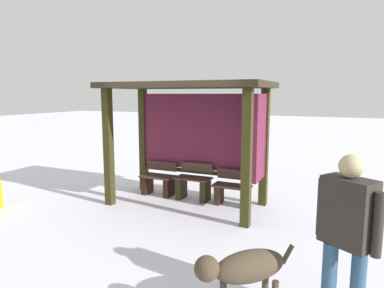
% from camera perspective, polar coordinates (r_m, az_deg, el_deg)
% --- Properties ---
extents(ground_plane, '(60.00, 60.00, 0.00)m').
position_cam_1_polar(ground_plane, '(7.08, -0.95, -10.02)').
color(ground_plane, white).
extents(bus_shelter, '(3.26, 1.70, 2.46)m').
position_cam_1_polar(bus_shelter, '(6.87, 0.46, 5.11)').
color(bus_shelter, '#332F13').
rests_on(bus_shelter, ground).
extents(bench_left_inside, '(0.76, 0.41, 0.72)m').
position_cam_1_polar(bench_left_inside, '(7.69, -5.61, -6.23)').
color(bench_left_inside, '#482D24').
rests_on(bench_left_inside, ground).
extents(bench_center_inside, '(0.76, 0.41, 0.77)m').
position_cam_1_polar(bench_center_inside, '(7.30, 0.27, -6.85)').
color(bench_center_inside, '#4B3428').
rests_on(bench_center_inside, ground).
extents(bench_right_inside, '(0.76, 0.35, 0.70)m').
position_cam_1_polar(bench_right_inside, '(7.01, 6.75, -7.72)').
color(bench_right_inside, '#442C27').
rests_on(bench_right_inside, ground).
extents(person_walking, '(0.60, 0.47, 1.69)m').
position_cam_1_polar(person_walking, '(3.60, 24.43, -12.47)').
color(person_walking, '#2D2925').
rests_on(person_walking, ground).
extents(dog, '(0.84, 0.86, 0.71)m').
position_cam_1_polar(dog, '(3.65, 8.62, -19.89)').
color(dog, '#473A2A').
rests_on(dog, ground).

